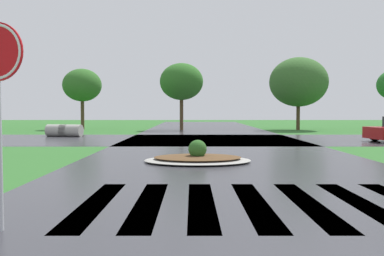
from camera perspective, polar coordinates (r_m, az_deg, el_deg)
asphalt_roadway at (r=13.01m, az=4.84°, el=-4.40°), size 9.28×80.00×0.01m
asphalt_cross_road at (r=21.41m, az=2.99°, el=-1.64°), size 90.00×8.35×0.01m
crosswalk_stripes at (r=6.96m, az=9.07°, el=-10.59°), size 5.85×3.50×0.01m
median_island at (r=12.15m, az=0.94°, el=-4.31°), size 3.24×2.30×0.68m
drainage_pipe_stack at (r=24.89m, az=-17.63°, el=-0.34°), size 2.22×1.09×0.73m
background_treeline at (r=32.21m, az=-1.42°, el=6.33°), size 47.81×5.84×5.73m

